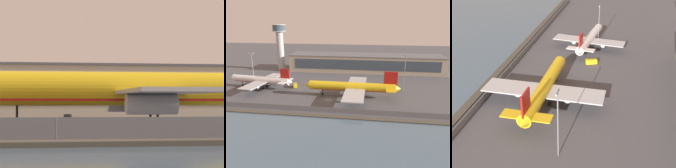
# 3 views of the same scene
# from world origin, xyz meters

# --- Properties ---
(ground_plane) EXTENTS (500.00, 500.00, 0.00)m
(ground_plane) POSITION_xyz_m (0.00, 0.00, 0.00)
(ground_plane) COLOR #4C4C51
(shoreline_seawall) EXTENTS (320.00, 3.00, 0.50)m
(shoreline_seawall) POSITION_xyz_m (0.00, -20.50, 0.25)
(shoreline_seawall) COLOR #474238
(shoreline_seawall) RESTS_ON ground
(perimeter_fence) EXTENTS (280.00, 0.10, 2.45)m
(perimeter_fence) POSITION_xyz_m (0.00, -16.00, 1.22)
(perimeter_fence) COLOR slate
(perimeter_fence) RESTS_ON ground
(cargo_jet_yellow) EXTENTS (51.31, 43.86, 14.70)m
(cargo_jet_yellow) POSITION_xyz_m (12.23, 5.75, 5.61)
(cargo_jet_yellow) COLOR yellow
(cargo_jet_yellow) RESTS_ON ground
(baggage_tug) EXTENTS (3.55, 2.57, 1.80)m
(baggage_tug) POSITION_xyz_m (4.04, 26.01, 0.81)
(baggage_tug) COLOR red
(baggage_tug) RESTS_ON ground
(terminal_building) EXTENTS (119.00, 22.58, 13.23)m
(terminal_building) POSITION_xyz_m (17.30, 67.55, 6.62)
(terminal_building) COLOR #BCB299
(terminal_building) RESTS_ON ground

